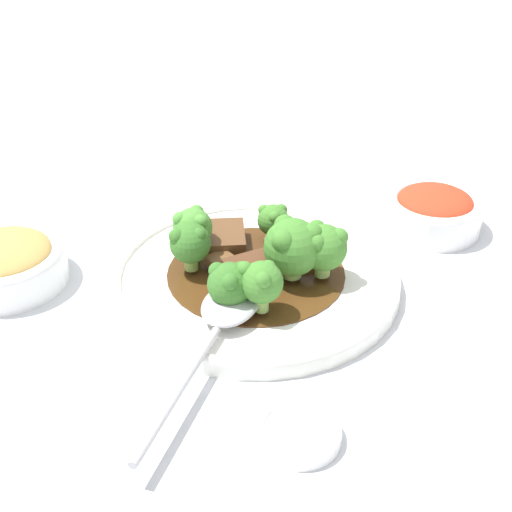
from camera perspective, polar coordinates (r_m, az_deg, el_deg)
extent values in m
plane|color=silver|center=(0.70, 0.00, -2.34)|extent=(4.00, 4.00, 0.00)
cylinder|color=white|center=(0.70, 0.00, -1.87)|extent=(0.28, 0.28, 0.01)
torus|color=white|center=(0.70, 0.00, -1.39)|extent=(0.28, 0.28, 0.01)
cylinder|color=#4C2D14|center=(0.70, 0.00, -1.34)|extent=(0.17, 0.17, 0.00)
cube|color=#56331E|center=(0.72, 2.89, 0.60)|extent=(0.03, 0.06, 0.01)
cube|color=#56331E|center=(0.68, 0.05, -0.93)|extent=(0.06, 0.07, 0.02)
cube|color=brown|center=(0.73, -2.47, 1.46)|extent=(0.06, 0.04, 0.02)
cube|color=brown|center=(0.69, -2.26, -0.63)|extent=(0.05, 0.05, 0.01)
cylinder|color=#7FA84C|center=(0.64, -2.09, -3.71)|extent=(0.01, 0.01, 0.01)
sphere|color=#387028|center=(0.63, -2.12, -2.29)|extent=(0.04, 0.04, 0.04)
sphere|color=#387028|center=(0.61, -2.09, -2.09)|extent=(0.02, 0.02, 0.02)
sphere|color=#387028|center=(0.63, -1.18, -1.10)|extent=(0.02, 0.02, 0.02)
sphere|color=#387028|center=(0.63, -3.15, -1.18)|extent=(0.02, 0.02, 0.02)
cylinder|color=#8EB756|center=(0.71, -5.00, 0.70)|extent=(0.01, 0.01, 0.02)
sphere|color=#4C8E38|center=(0.70, -5.08, 2.30)|extent=(0.04, 0.04, 0.04)
sphere|color=#4C8E38|center=(0.69, -4.48, 2.72)|extent=(0.01, 0.01, 0.01)
sphere|color=#4C8E38|center=(0.71, -4.79, 3.53)|extent=(0.01, 0.01, 0.01)
sphere|color=#4C8E38|center=(0.69, -6.11, 2.94)|extent=(0.01, 0.01, 0.01)
cylinder|color=#8EB756|center=(0.68, 2.89, -1.17)|extent=(0.02, 0.02, 0.01)
sphere|color=#427F2D|center=(0.67, 2.95, 0.71)|extent=(0.06, 0.06, 0.06)
sphere|color=#427F2D|center=(0.66, 4.48, 1.77)|extent=(0.02, 0.02, 0.02)
sphere|color=#427F2D|center=(0.67, 2.32, 2.52)|extent=(0.02, 0.02, 0.02)
sphere|color=#427F2D|center=(0.65, 2.16, 1.22)|extent=(0.02, 0.02, 0.02)
cylinder|color=#8EB756|center=(0.74, 1.37, 1.82)|extent=(0.01, 0.01, 0.01)
sphere|color=#427F2D|center=(0.74, 1.38, 2.89)|extent=(0.03, 0.03, 0.03)
sphere|color=#427F2D|center=(0.74, 2.03, 3.72)|extent=(0.01, 0.01, 0.01)
sphere|color=#427F2D|center=(0.74, 0.66, 3.67)|extent=(0.01, 0.01, 0.01)
sphere|color=#427F2D|center=(0.72, 1.47, 3.12)|extent=(0.01, 0.01, 0.01)
cylinder|color=#7FA84C|center=(0.69, -5.20, -0.50)|extent=(0.01, 0.01, 0.02)
sphere|color=#387028|center=(0.68, -5.29, 1.04)|extent=(0.04, 0.04, 0.04)
sphere|color=#387028|center=(0.69, -4.99, 2.34)|extent=(0.02, 0.02, 0.02)
sphere|color=#387028|center=(0.67, -6.37, 1.70)|extent=(0.02, 0.02, 0.02)
sphere|color=#387028|center=(0.67, -4.65, 1.46)|extent=(0.02, 0.02, 0.02)
cylinder|color=#8EB756|center=(0.68, 5.33, -1.00)|extent=(0.01, 0.01, 0.01)
sphere|color=#427F2D|center=(0.67, 5.43, 0.68)|extent=(0.04, 0.04, 0.04)
sphere|color=#427F2D|center=(0.68, 4.90, 2.13)|extent=(0.02, 0.02, 0.02)
sphere|color=#427F2D|center=(0.65, 4.87, 1.08)|extent=(0.02, 0.02, 0.02)
sphere|color=#427F2D|center=(0.67, 6.68, 1.53)|extent=(0.02, 0.02, 0.02)
cylinder|color=#8EB756|center=(0.63, 0.07, -3.77)|extent=(0.01, 0.01, 0.02)
sphere|color=#427F2D|center=(0.62, 0.07, -2.14)|extent=(0.04, 0.04, 0.04)
sphere|color=#427F2D|center=(0.62, -0.92, -1.07)|extent=(0.01, 0.01, 0.01)
sphere|color=#427F2D|center=(0.61, 0.17, -1.95)|extent=(0.01, 0.01, 0.01)
sphere|color=#427F2D|center=(0.62, 0.97, -0.98)|extent=(0.01, 0.01, 0.01)
ellipsoid|color=#B7B7BC|center=(0.63, -2.02, -3.81)|extent=(0.09, 0.07, 0.01)
cylinder|color=#B7B7BC|center=(0.56, -6.16, -10.63)|extent=(0.15, 0.07, 0.01)
cylinder|color=white|center=(0.82, 13.86, 2.32)|extent=(0.06, 0.06, 0.01)
cylinder|color=white|center=(0.81, 13.98, 3.14)|extent=(0.10, 0.10, 0.03)
torus|color=white|center=(0.81, 14.13, 4.16)|extent=(0.10, 0.10, 0.01)
ellipsoid|color=red|center=(0.81, 14.16, 4.30)|extent=(0.08, 0.08, 0.02)
cylinder|color=white|center=(0.75, -19.24, -1.76)|extent=(0.07, 0.07, 0.01)
cylinder|color=white|center=(0.74, -19.42, -0.92)|extent=(0.12, 0.12, 0.03)
torus|color=white|center=(0.73, -19.65, 0.14)|extent=(0.12, 0.12, 0.01)
ellipsoid|color=tan|center=(0.73, -19.68, 0.29)|extent=(0.09, 0.09, 0.02)
cylinder|color=white|center=(0.55, 3.44, -14.04)|extent=(0.06, 0.06, 0.01)
torus|color=white|center=(0.54, 3.46, -13.68)|extent=(0.06, 0.06, 0.01)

